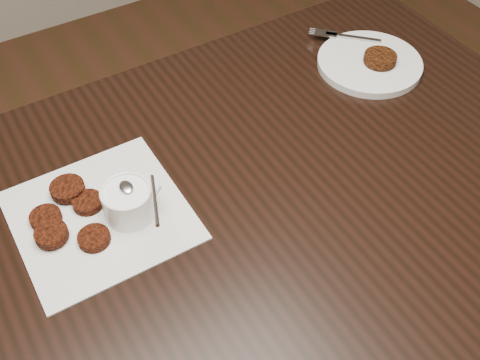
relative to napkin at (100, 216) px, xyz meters
name	(u,v)px	position (x,y,z in m)	size (l,w,h in m)	color
napkin	(100,216)	(0.00, 0.00, 0.00)	(0.26, 0.26, 0.00)	white
sauce_ramekin	(125,189)	(0.04, -0.02, 0.06)	(0.11, 0.11, 0.11)	white
patty_cluster	(62,220)	(-0.06, 0.01, 0.01)	(0.18, 0.18, 0.02)	#5A1D0B
plate_with_patty	(370,60)	(0.62, 0.08, 0.01)	(0.21, 0.21, 0.03)	white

